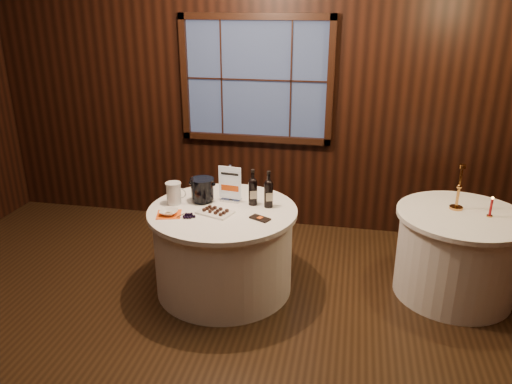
% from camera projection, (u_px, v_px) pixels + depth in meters
% --- Properties ---
extents(ground, '(6.00, 6.00, 0.00)m').
position_uv_depth(ground, '(190.00, 359.00, 3.62)').
color(ground, black).
rests_on(ground, ground).
extents(back_wall, '(6.00, 0.10, 3.00)m').
position_uv_depth(back_wall, '(256.00, 89.00, 5.34)').
color(back_wall, black).
rests_on(back_wall, ground).
extents(main_table, '(1.28, 1.28, 0.77)m').
position_uv_depth(main_table, '(224.00, 249.00, 4.40)').
color(main_table, white).
rests_on(main_table, ground).
extents(side_table, '(1.08, 1.08, 0.77)m').
position_uv_depth(side_table, '(456.00, 254.00, 4.31)').
color(side_table, white).
rests_on(side_table, ground).
extents(sign_stand, '(0.21, 0.12, 0.33)m').
position_uv_depth(sign_stand, '(230.00, 189.00, 4.38)').
color(sign_stand, '#B3B3BA').
rests_on(sign_stand, main_table).
extents(port_bottle_left, '(0.08, 0.09, 0.32)m').
position_uv_depth(port_bottle_left, '(253.00, 190.00, 4.30)').
color(port_bottle_left, black).
rests_on(port_bottle_left, main_table).
extents(port_bottle_right, '(0.08, 0.09, 0.32)m').
position_uv_depth(port_bottle_right, '(269.00, 192.00, 4.26)').
color(port_bottle_right, black).
rests_on(port_bottle_right, main_table).
extents(ice_bucket, '(0.21, 0.21, 0.21)m').
position_uv_depth(ice_bucket, '(202.00, 190.00, 4.37)').
color(ice_bucket, black).
rests_on(ice_bucket, main_table).
extents(chocolate_plate, '(0.33, 0.27, 0.04)m').
position_uv_depth(chocolate_plate, '(215.00, 212.00, 4.17)').
color(chocolate_plate, white).
rests_on(chocolate_plate, main_table).
extents(chocolate_box, '(0.19, 0.15, 0.01)m').
position_uv_depth(chocolate_box, '(260.00, 218.00, 4.06)').
color(chocolate_box, black).
rests_on(chocolate_box, main_table).
extents(grape_bunch, '(0.17, 0.08, 0.04)m').
position_uv_depth(grape_bunch, '(189.00, 216.00, 4.07)').
color(grape_bunch, black).
rests_on(grape_bunch, main_table).
extents(glass_pitcher, '(0.18, 0.14, 0.20)m').
position_uv_depth(glass_pitcher, '(174.00, 193.00, 4.33)').
color(glass_pitcher, silver).
rests_on(glass_pitcher, main_table).
extents(orange_napkin, '(0.24, 0.24, 0.00)m').
position_uv_depth(orange_napkin, '(169.00, 214.00, 4.15)').
color(orange_napkin, '#F75914').
rests_on(orange_napkin, main_table).
extents(cracker_bowl, '(0.15, 0.15, 0.04)m').
position_uv_depth(cracker_bowl, '(169.00, 212.00, 4.14)').
color(cracker_bowl, white).
rests_on(cracker_bowl, orange_napkin).
extents(brass_candlestick, '(0.11, 0.11, 0.40)m').
position_uv_depth(brass_candlestick, '(458.00, 193.00, 4.21)').
color(brass_candlestick, '#B87B39').
rests_on(brass_candlestick, side_table).
extents(red_candle, '(0.05, 0.05, 0.18)m').
position_uv_depth(red_candle, '(491.00, 209.00, 4.09)').
color(red_candle, '#B87B39').
rests_on(red_candle, side_table).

